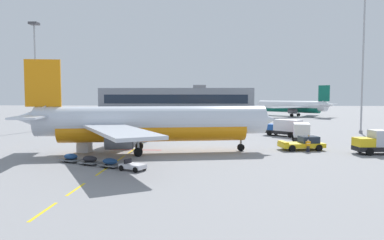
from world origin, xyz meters
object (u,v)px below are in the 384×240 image
at_px(fuel_service_truck, 384,141).
at_px(uld_cargo_container, 85,146).
at_px(ground_crew_worker, 308,145).
at_px(baggage_train, 100,161).
at_px(apron_light_mast_near, 35,63).
at_px(pushback_tug, 303,143).
at_px(airliner_mid_left, 292,106).
at_px(ground_power_truck, 284,127).
at_px(airliner_foreground, 149,123).
at_px(apron_light_mast_far, 363,45).
at_px(catering_truck, 301,132).

bearing_deg(fuel_service_truck, uld_cargo_container, -179.05).
distance_m(fuel_service_truck, ground_crew_worker, 9.49).
bearing_deg(baggage_train, apron_light_mast_near, 124.47).
xyz_separation_m(pushback_tug, airliner_mid_left, (16.60, 83.41, 2.69)).
distance_m(ground_power_truck, baggage_train, 39.59).
relative_size(fuel_service_truck, ground_power_truck, 1.06).
height_order(pushback_tug, apron_light_mast_near, apron_light_mast_near).
distance_m(airliner_mid_left, ground_crew_worker, 87.10).
distance_m(ground_crew_worker, uld_cargo_container, 30.16).
bearing_deg(airliner_foreground, pushback_tug, 10.17).
bearing_deg(apron_light_mast_near, ground_crew_worker, -27.32).
relative_size(baggage_train, uld_cargo_container, 6.34).
distance_m(airliner_mid_left, apron_light_mast_far, 62.03).
distance_m(catering_truck, apron_light_mast_near, 55.85).
height_order(airliner_foreground, apron_light_mast_near, apron_light_mast_near).
relative_size(pushback_tug, apron_light_mast_near, 0.28).
bearing_deg(apron_light_mast_near, catering_truck, -16.38).
distance_m(catering_truck, ground_power_truck, 8.49).
xyz_separation_m(ground_power_truck, baggage_train, (-25.60, -30.18, -1.11)).
xyz_separation_m(pushback_tug, uld_cargo_container, (-29.94, -3.71, -0.10)).
bearing_deg(ground_crew_worker, apron_light_mast_near, 152.68).
bearing_deg(airliner_mid_left, apron_light_mast_near, -138.41).
bearing_deg(ground_crew_worker, airliner_mid_left, 79.12).
distance_m(airliner_mid_left, uld_cargo_container, 98.81).
xyz_separation_m(ground_power_truck, apron_light_mast_near, (-51.06, 6.91, 12.80)).
relative_size(airliner_mid_left, baggage_train, 2.46).
relative_size(catering_truck, ground_power_truck, 1.08).
xyz_separation_m(catering_truck, fuel_service_truck, (7.77, -11.74, 0.00)).
bearing_deg(pushback_tug, apron_light_mast_near, 154.50).
relative_size(ground_crew_worker, apron_light_mast_near, 0.07).
bearing_deg(uld_cargo_container, catering_truck, 21.32).
xyz_separation_m(pushback_tug, baggage_train, (-24.87, -13.08, -0.37)).
height_order(fuel_service_truck, apron_light_mast_far, apron_light_mast_far).
distance_m(pushback_tug, ground_crew_worker, 2.09).
height_order(airliner_foreground, fuel_service_truck, airliner_foreground).
bearing_deg(apron_light_mast_far, apron_light_mast_near, 179.12).
distance_m(fuel_service_truck, uld_cargo_container, 39.54).
xyz_separation_m(airliner_mid_left, ground_crew_worker, (-16.43, -85.49, -2.63)).
distance_m(airliner_foreground, ground_crew_worker, 21.53).
distance_m(airliner_mid_left, ground_power_truck, 68.21).
bearing_deg(ground_power_truck, ground_crew_worker, -91.64).
height_order(catering_truck, uld_cargo_container, catering_truck).
height_order(pushback_tug, ground_crew_worker, pushback_tug).
height_order(catering_truck, apron_light_mast_far, apron_light_mast_far).
distance_m(catering_truck, ground_crew_worker, 10.91).
bearing_deg(pushback_tug, ground_power_truck, 87.58).
relative_size(ground_crew_worker, apron_light_mast_far, 0.06).
relative_size(airliner_foreground, ground_crew_worker, 20.54).
distance_m(uld_cargo_container, apron_light_mast_near, 37.02).
distance_m(baggage_train, uld_cargo_container, 10.65).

